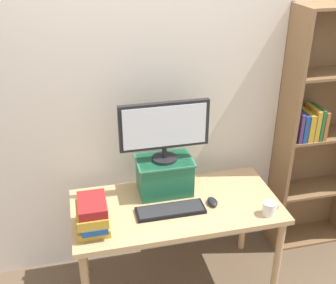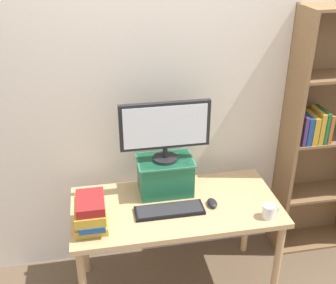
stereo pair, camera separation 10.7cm
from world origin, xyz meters
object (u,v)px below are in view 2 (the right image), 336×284
at_px(keyboard, 169,210).
at_px(book_stack, 91,213).
at_px(computer_monitor, 165,128).
at_px(coffee_mug, 269,211).
at_px(computer_mouse, 212,203).
at_px(desk, 176,215).
at_px(riser_box, 165,175).
at_px(bookshelf_unit, 325,135).

relative_size(keyboard, book_stack, 1.73).
relative_size(computer_monitor, coffee_mug, 5.30).
bearing_deg(computer_mouse, desk, 167.78).
bearing_deg(coffee_mug, desk, 156.47).
bearing_deg(computer_monitor, desk, -77.10).
distance_m(riser_box, book_stack, 0.60).
bearing_deg(computer_monitor, riser_box, 90.00).
height_order(riser_box, keyboard, riser_box).
relative_size(riser_box, keyboard, 0.85).
height_order(keyboard, coffee_mug, coffee_mug).
relative_size(riser_box, computer_monitor, 0.64).
relative_size(riser_box, book_stack, 1.47).
bearing_deg(coffee_mug, book_stack, 174.74).
bearing_deg(coffee_mug, bookshelf_unit, 40.65).
distance_m(bookshelf_unit, coffee_mug, 0.89).
height_order(bookshelf_unit, book_stack, bookshelf_unit).
height_order(bookshelf_unit, keyboard, bookshelf_unit).
bearing_deg(riser_box, computer_monitor, -90.00).
relative_size(keyboard, coffee_mug, 4.00).
xyz_separation_m(riser_box, computer_mouse, (0.27, -0.22, -0.11)).
bearing_deg(riser_box, desk, -77.21).
height_order(desk, computer_mouse, computer_mouse).
relative_size(bookshelf_unit, computer_monitor, 3.27).
distance_m(riser_box, keyboard, 0.27).
relative_size(desk, riser_box, 3.62).
distance_m(desk, computer_mouse, 0.26).
distance_m(computer_mouse, book_stack, 0.80).
height_order(computer_monitor, computer_mouse, computer_monitor).
xyz_separation_m(riser_box, book_stack, (-0.51, -0.31, -0.03)).
bearing_deg(book_stack, computer_monitor, 31.18).
relative_size(desk, computer_mouse, 13.19).
bearing_deg(riser_box, coffee_mug, -35.02).
distance_m(riser_box, computer_mouse, 0.37).
bearing_deg(desk, riser_box, 102.79).
distance_m(computer_monitor, keyboard, 0.53).
distance_m(desk, coffee_mug, 0.61).
bearing_deg(book_stack, computer_mouse, 6.33).
height_order(riser_box, computer_mouse, riser_box).
distance_m(computer_monitor, computer_mouse, 0.58).
xyz_separation_m(bookshelf_unit, riser_box, (-1.25, -0.15, -0.11)).
bearing_deg(computer_monitor, book_stack, -148.82).
xyz_separation_m(desk, book_stack, (-0.55, -0.14, 0.19)).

